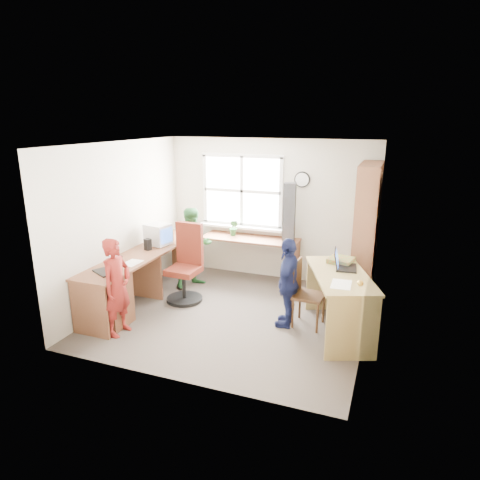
{
  "coord_description": "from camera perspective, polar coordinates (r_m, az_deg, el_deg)",
  "views": [
    {
      "loc": [
        2.04,
        -5.21,
        2.72
      ],
      "look_at": [
        0.0,
        0.25,
        1.05
      ],
      "focal_mm": 32.0,
      "sensor_mm": 36.0,
      "label": 1
    }
  ],
  "objects": [
    {
      "name": "cd_tower",
      "position": [
        7.06,
        6.58,
        3.71
      ],
      "size": [
        0.21,
        0.19,
        0.96
      ],
      "rotation": [
        0.0,
        0.0,
        0.12
      ],
      "color": "black",
      "rests_on": "l_desk"
    },
    {
      "name": "speaker_a",
      "position": [
        6.74,
        -12.19,
        -0.59
      ],
      "size": [
        0.11,
        0.11,
        0.18
      ],
      "rotation": [
        0.0,
        0.0,
        -0.34
      ],
      "color": "black",
      "rests_on": "l_desk"
    },
    {
      "name": "l_desk",
      "position": [
        6.37,
        -12.86,
        -5.25
      ],
      "size": [
        2.38,
        2.95,
        0.75
      ],
      "color": "brown",
      "rests_on": "ground"
    },
    {
      "name": "laptop_right",
      "position": [
        5.76,
        13.49,
        -3.13
      ],
      "size": [
        0.33,
        0.39,
        0.24
      ],
      "rotation": [
        0.0,
        0.0,
        1.68
      ],
      "color": "black",
      "rests_on": "right_desk"
    },
    {
      "name": "swivel_chair",
      "position": [
        6.6,
        -7.19,
        -3.69
      ],
      "size": [
        0.57,
        0.57,
        1.19
      ],
      "rotation": [
        0.0,
        0.0,
        -0.03
      ],
      "color": "black",
      "rests_on": "ground"
    },
    {
      "name": "wooden_chair",
      "position": [
        5.83,
        8.54,
        -6.72
      ],
      "size": [
        0.41,
        0.41,
        0.9
      ],
      "rotation": [
        0.0,
        0.0,
        -0.06
      ],
      "color": "#452B17",
      "rests_on": "ground"
    },
    {
      "name": "right_desk",
      "position": [
        5.66,
        13.12,
        -6.49
      ],
      "size": [
        1.12,
        1.56,
        0.82
      ],
      "rotation": [
        0.0,
        0.0,
        0.37
      ],
      "color": "#A18B50",
      "rests_on": "ground"
    },
    {
      "name": "speaker_b",
      "position": [
        7.18,
        -9.4,
        0.63
      ],
      "size": [
        0.12,
        0.12,
        0.19
      ],
      "rotation": [
        0.0,
        0.0,
        -0.29
      ],
      "color": "black",
      "rests_on": "l_desk"
    },
    {
      "name": "game_box",
      "position": [
        5.99,
        13.3,
        -2.63
      ],
      "size": [
        0.37,
        0.37,
        0.06
      ],
      "rotation": [
        0.0,
        0.0,
        -0.21
      ],
      "color": "red",
      "rests_on": "right_desk"
    },
    {
      "name": "laptop_left",
      "position": [
        5.95,
        -16.96,
        -3.51
      ],
      "size": [
        0.44,
        0.41,
        0.24
      ],
      "rotation": [
        0.0,
        0.0,
        -0.48
      ],
      "color": "black",
      "rests_on": "l_desk"
    },
    {
      "name": "crt_monitor",
      "position": [
        6.95,
        -10.86,
        0.73
      ],
      "size": [
        0.41,
        0.38,
        0.35
      ],
      "rotation": [
        0.0,
        0.0,
        -0.19
      ],
      "color": "white",
      "rests_on": "l_desk"
    },
    {
      "name": "person_red",
      "position": [
        5.7,
        -16.08,
        -6.06
      ],
      "size": [
        0.33,
        0.48,
        1.29
      ],
      "primitive_type": "imported",
      "rotation": [
        0.0,
        0.0,
        1.52
      ],
      "color": "maroon",
      "rests_on": "ground"
    },
    {
      "name": "paper_b",
      "position": [
        5.22,
        13.34,
        -5.77
      ],
      "size": [
        0.24,
        0.34,
        0.0
      ],
      "rotation": [
        0.0,
        0.0,
        0.04
      ],
      "color": "white",
      "rests_on": "right_desk"
    },
    {
      "name": "room",
      "position": [
        5.87,
        -0.42,
        1.17
      ],
      "size": [
        3.64,
        3.44,
        2.44
      ],
      "color": "#423A34",
      "rests_on": "ground"
    },
    {
      "name": "person_green",
      "position": [
        7.07,
        -6.14,
        -1.01
      ],
      "size": [
        0.77,
        0.81,
        1.33
      ],
      "primitive_type": "imported",
      "rotation": [
        0.0,
        0.0,
        1.01
      ],
      "color": "#2A6A33",
      "rests_on": "ground"
    },
    {
      "name": "bookshelf",
      "position": [
        6.63,
        16.41,
        0.31
      ],
      "size": [
        0.3,
        1.02,
        2.1
      ],
      "color": "brown",
      "rests_on": "ground"
    },
    {
      "name": "person_navy",
      "position": [
        5.74,
        6.45,
        -5.65
      ],
      "size": [
        0.31,
        0.72,
        1.23
      ],
      "primitive_type": "imported",
      "rotation": [
        0.0,
        0.0,
        -1.56
      ],
      "color": "#161C47",
      "rests_on": "ground"
    },
    {
      "name": "potted_plant",
      "position": [
        7.38,
        -0.83,
        1.64
      ],
      "size": [
        0.18,
        0.16,
        0.28
      ],
      "primitive_type": "imported",
      "rotation": [
        0.0,
        0.0,
        -0.22
      ],
      "color": "#296632",
      "rests_on": "l_desk"
    },
    {
      "name": "paper_a",
      "position": [
        6.22,
        -14.23,
        -2.97
      ],
      "size": [
        0.22,
        0.3,
        0.0
      ],
      "rotation": [
        0.0,
        0.0,
        -0.03
      ],
      "color": "white",
      "rests_on": "l_desk"
    }
  ]
}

